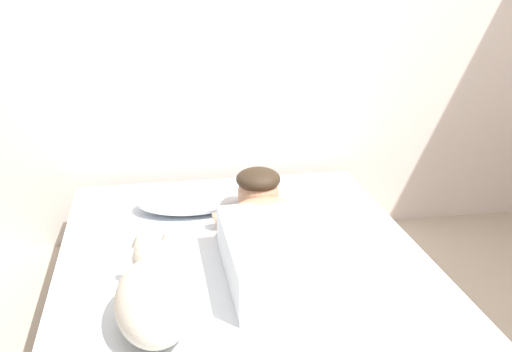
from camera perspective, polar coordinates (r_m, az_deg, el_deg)
back_wall at (r=3.42m, az=-0.02°, el=14.74°), size 3.86×0.12×2.50m
bed at (r=2.61m, az=-1.02°, el=-11.61°), size 1.54×2.02×0.38m
pillow at (r=2.99m, az=-6.08°, el=-2.14°), size 0.52×0.32×0.11m
person_lying at (r=2.47m, az=1.71°, el=-5.61°), size 0.43×0.92×0.27m
dog at (r=2.11m, az=-9.37°, el=-10.72°), size 0.26×0.57×0.21m
coffee_cup at (r=2.81m, az=2.75°, el=-3.92°), size 0.12×0.09×0.07m
cell_phone at (r=2.27m, az=2.06°, el=-10.93°), size 0.07×0.14×0.01m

